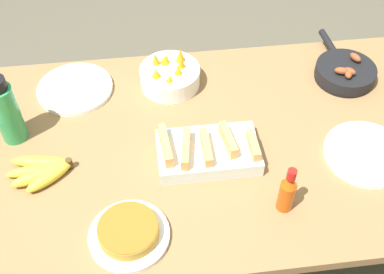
{
  "coord_description": "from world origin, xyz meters",
  "views": [
    {
      "loc": [
        -0.12,
        -0.97,
        1.91
      ],
      "look_at": [
        0.0,
        0.0,
        0.81
      ],
      "focal_mm": 45.0,
      "sensor_mm": 36.0,
      "label": 1
    }
  ],
  "objects": [
    {
      "name": "ground_plane",
      "position": [
        0.0,
        0.0,
        0.0
      ],
      "size": [
        14.0,
        14.0,
        0.0
      ],
      "primitive_type": "plane",
      "color": "#565142"
    },
    {
      "name": "dining_table",
      "position": [
        0.0,
        0.0,
        0.68
      ],
      "size": [
        1.86,
        0.9,
        0.78
      ],
      "color": "olive",
      "rests_on": "ground_plane"
    },
    {
      "name": "banana_bunch",
      "position": [
        -0.45,
        -0.07,
        0.79
      ],
      "size": [
        0.2,
        0.15,
        0.04
      ],
      "color": "yellow",
      "rests_on": "dining_table"
    },
    {
      "name": "melon_tray",
      "position": [
        0.04,
        -0.06,
        0.81
      ],
      "size": [
        0.3,
        0.18,
        0.09
      ],
      "color": "silver",
      "rests_on": "dining_table"
    },
    {
      "name": "skillet",
      "position": [
        0.57,
        0.24,
        0.8
      ],
      "size": [
        0.21,
        0.33,
        0.08
      ],
      "rotation": [
        0.0,
        0.0,
        1.64
      ],
      "color": "black",
      "rests_on": "dining_table"
    },
    {
      "name": "frittata_plate_side",
      "position": [
        -0.21,
        -0.31,
        0.8
      ],
      "size": [
        0.22,
        0.22,
        0.05
      ],
      "color": "white",
      "rests_on": "dining_table"
    },
    {
      "name": "empty_plate_near_front",
      "position": [
        0.52,
        -0.11,
        0.78
      ],
      "size": [
        0.26,
        0.26,
        0.02
      ],
      "color": "white",
      "rests_on": "dining_table"
    },
    {
      "name": "empty_plate_far_left",
      "position": [
        -0.37,
        0.29,
        0.78
      ],
      "size": [
        0.26,
        0.26,
        0.02
      ],
      "color": "white",
      "rests_on": "dining_table"
    },
    {
      "name": "fruit_bowl_mango",
      "position": [
        -0.04,
        0.28,
        0.81
      ],
      "size": [
        0.21,
        0.21,
        0.12
      ],
      "color": "white",
      "rests_on": "dining_table"
    },
    {
      "name": "water_bottle",
      "position": [
        -0.55,
        0.1,
        0.89
      ],
      "size": [
        0.08,
        0.08,
        0.24
      ],
      "color": "#2D9351",
      "rests_on": "dining_table"
    },
    {
      "name": "hot_sauce_bottle",
      "position": [
        0.23,
        -0.26,
        0.85
      ],
      "size": [
        0.05,
        0.05,
        0.16
      ],
      "color": "#C64C0F",
      "rests_on": "dining_table"
    }
  ]
}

